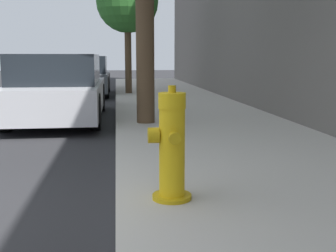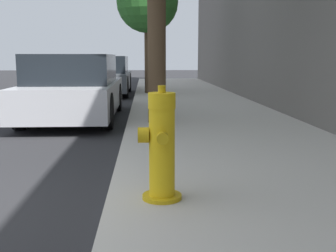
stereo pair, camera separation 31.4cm
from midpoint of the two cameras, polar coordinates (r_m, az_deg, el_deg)
name	(u,v)px [view 2 (the right image)]	position (r m, az deg, el deg)	size (l,w,h in m)	color
sidewalk_slab	(304,213)	(3.69, 20.34, -11.08)	(3.22, 40.00, 0.16)	#B7B2A8
fire_hydrant	(161,148)	(3.46, 1.70, -2.95)	(0.36, 0.36, 0.95)	#C39C11
parked_car_near	(75,88)	(9.19, -11.57, 5.04)	(1.80, 4.40, 1.38)	#B7B7BC
parked_car_mid	(104,76)	(15.05, -8.03, 6.71)	(1.77, 3.98, 1.36)	#4C5156
street_tree_far	(147,2)	(14.02, -2.14, 16.40)	(1.98, 1.98, 3.91)	brown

